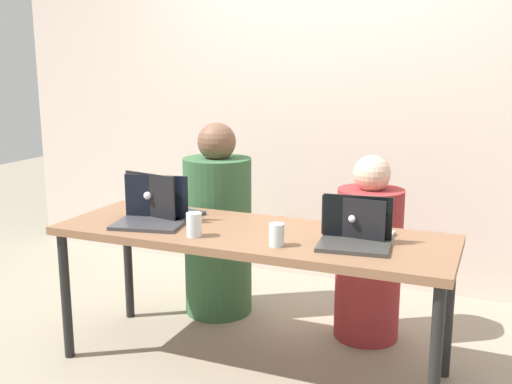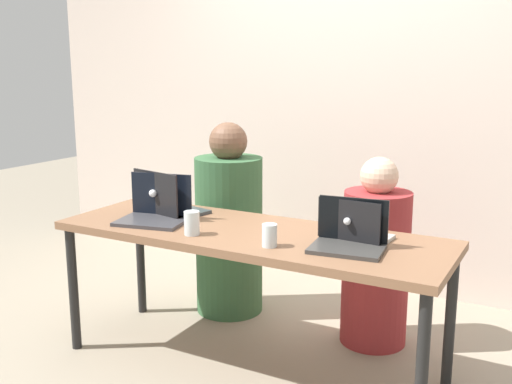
{
  "view_description": "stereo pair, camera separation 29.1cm",
  "coord_description": "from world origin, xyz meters",
  "px_view_note": "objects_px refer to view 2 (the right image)",
  "views": [
    {
      "loc": [
        1.1,
        -2.56,
        1.49
      ],
      "look_at": [
        0.0,
        0.07,
        0.89
      ],
      "focal_mm": 42.0,
      "sensor_mm": 36.0,
      "label": 1
    },
    {
      "loc": [
        1.36,
        -2.44,
        1.49
      ],
      "look_at": [
        0.0,
        0.07,
        0.89
      ],
      "focal_mm": 42.0,
      "sensor_mm": 36.0,
      "label": 2
    }
  ],
  "objects_px": {
    "laptop_back_left": "(167,205)",
    "person_on_left": "(229,229)",
    "person_on_right": "(375,262)",
    "laptop_back_right": "(354,231)",
    "water_glass_left": "(192,225)",
    "laptop_front_left": "(155,212)",
    "water_glass_right": "(270,237)",
    "laptop_front_right": "(349,238)"
  },
  "relations": [
    {
      "from": "laptop_front_left",
      "to": "person_on_right",
      "type": "bearing_deg",
      "value": 21.49
    },
    {
      "from": "laptop_front_right",
      "to": "water_glass_left",
      "type": "height_order",
      "value": "laptop_front_right"
    },
    {
      "from": "laptop_back_right",
      "to": "person_on_left",
      "type": "bearing_deg",
      "value": -22.73
    },
    {
      "from": "water_glass_right",
      "to": "laptop_back_left",
      "type": "bearing_deg",
      "value": 161.08
    },
    {
      "from": "person_on_right",
      "to": "laptop_back_left",
      "type": "distance_m",
      "value": 1.16
    },
    {
      "from": "water_glass_left",
      "to": "laptop_front_left",
      "type": "bearing_deg",
      "value": 159.27
    },
    {
      "from": "person_on_left",
      "to": "laptop_front_right",
      "type": "bearing_deg",
      "value": 160.93
    },
    {
      "from": "laptop_back_left",
      "to": "water_glass_right",
      "type": "height_order",
      "value": "laptop_back_left"
    },
    {
      "from": "water_glass_left",
      "to": "laptop_front_right",
      "type": "bearing_deg",
      "value": 11.17
    },
    {
      "from": "person_on_left",
      "to": "laptop_back_right",
      "type": "bearing_deg",
      "value": 166.14
    },
    {
      "from": "laptop_back_left",
      "to": "water_glass_right",
      "type": "xyz_separation_m",
      "value": [
        0.75,
        -0.26,
        -0.01
      ]
    },
    {
      "from": "person_on_right",
      "to": "water_glass_left",
      "type": "relative_size",
      "value": 9.07
    },
    {
      "from": "laptop_back_right",
      "to": "water_glass_left",
      "type": "relative_size",
      "value": 2.74
    },
    {
      "from": "person_on_right",
      "to": "water_glass_left",
      "type": "bearing_deg",
      "value": 34.85
    },
    {
      "from": "water_glass_right",
      "to": "water_glass_left",
      "type": "bearing_deg",
      "value": -178.99
    },
    {
      "from": "person_on_right",
      "to": "laptop_front_left",
      "type": "xyz_separation_m",
      "value": [
        -0.97,
        -0.64,
        0.3
      ]
    },
    {
      "from": "laptop_front_left",
      "to": "laptop_back_left",
      "type": "relative_size",
      "value": 0.99
    },
    {
      "from": "person_on_right",
      "to": "laptop_front_right",
      "type": "distance_m",
      "value": 0.68
    },
    {
      "from": "laptop_back_left",
      "to": "water_glass_left",
      "type": "xyz_separation_m",
      "value": [
        0.34,
        -0.26,
        -0.0
      ]
    },
    {
      "from": "person_on_left",
      "to": "laptop_front_right",
      "type": "xyz_separation_m",
      "value": [
        0.98,
        -0.61,
        0.24
      ]
    },
    {
      "from": "laptop_back_left",
      "to": "water_glass_right",
      "type": "relative_size",
      "value": 3.76
    },
    {
      "from": "person_on_left",
      "to": "water_glass_left",
      "type": "xyz_separation_m",
      "value": [
        0.25,
        -0.75,
        0.24
      ]
    },
    {
      "from": "water_glass_left",
      "to": "water_glass_right",
      "type": "bearing_deg",
      "value": 1.01
    },
    {
      "from": "person_on_right",
      "to": "water_glass_left",
      "type": "height_order",
      "value": "person_on_right"
    },
    {
      "from": "laptop_front_left",
      "to": "person_on_left",
      "type": "bearing_deg",
      "value": 73.37
    },
    {
      "from": "person_on_left",
      "to": "laptop_front_left",
      "type": "bearing_deg",
      "value": 97.98
    },
    {
      "from": "person_on_left",
      "to": "laptop_front_right",
      "type": "distance_m",
      "value": 1.18
    },
    {
      "from": "person_on_right",
      "to": "water_glass_left",
      "type": "xyz_separation_m",
      "value": [
        -0.67,
        -0.75,
        0.3
      ]
    },
    {
      "from": "laptop_back_left",
      "to": "person_on_left",
      "type": "bearing_deg",
      "value": -87.99
    },
    {
      "from": "laptop_front_left",
      "to": "laptop_back_left",
      "type": "height_order",
      "value": "laptop_back_left"
    },
    {
      "from": "laptop_front_right",
      "to": "laptop_back_right",
      "type": "bearing_deg",
      "value": 92.59
    },
    {
      "from": "person_on_left",
      "to": "laptop_back_right",
      "type": "height_order",
      "value": "person_on_left"
    },
    {
      "from": "laptop_back_left",
      "to": "water_glass_left",
      "type": "distance_m",
      "value": 0.43
    },
    {
      "from": "water_glass_left",
      "to": "laptop_back_left",
      "type": "bearing_deg",
      "value": 142.2
    },
    {
      "from": "laptop_front_right",
      "to": "water_glass_right",
      "type": "relative_size",
      "value": 3.28
    },
    {
      "from": "person_on_right",
      "to": "laptop_front_left",
      "type": "height_order",
      "value": "person_on_right"
    },
    {
      "from": "person_on_right",
      "to": "water_glass_left",
      "type": "distance_m",
      "value": 1.05
    },
    {
      "from": "person_on_left",
      "to": "laptop_back_left",
      "type": "distance_m",
      "value": 0.55
    },
    {
      "from": "laptop_back_right",
      "to": "water_glass_left",
      "type": "height_order",
      "value": "laptop_back_right"
    },
    {
      "from": "laptop_front_right",
      "to": "person_on_right",
      "type": "bearing_deg",
      "value": 89.04
    },
    {
      "from": "person_on_right",
      "to": "laptop_back_right",
      "type": "distance_m",
      "value": 0.57
    },
    {
      "from": "laptop_back_right",
      "to": "laptop_front_left",
      "type": "bearing_deg",
      "value": 12.69
    }
  ]
}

